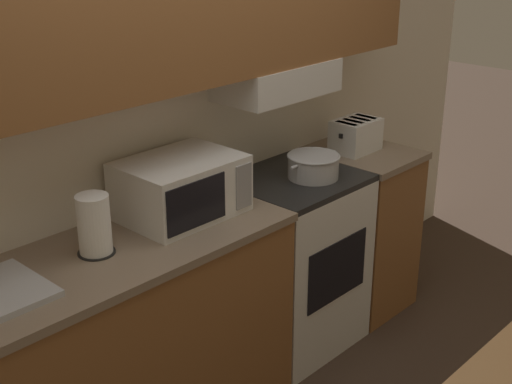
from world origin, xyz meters
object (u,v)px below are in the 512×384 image
at_px(cooking_pot, 313,165).
at_px(toaster, 356,135).
at_px(microwave, 181,187).
at_px(paper_towel_roll, 94,225).
at_px(stove_range, 292,261).

relative_size(cooking_pot, toaster, 1.26).
xyz_separation_m(microwave, toaster, (1.23, -0.03, -0.04)).
xyz_separation_m(toaster, paper_towel_roll, (-1.71, -0.01, 0.03)).
xyz_separation_m(stove_range, microwave, (-0.68, 0.06, 0.59)).
bearing_deg(toaster, microwave, 178.44).
height_order(microwave, paper_towel_roll, microwave).
xyz_separation_m(cooking_pot, paper_towel_roll, (-1.22, 0.09, 0.06)).
bearing_deg(cooking_pot, microwave, 170.21).
height_order(cooking_pot, paper_towel_roll, paper_towel_roll).
distance_m(cooking_pot, paper_towel_roll, 1.23).
bearing_deg(paper_towel_roll, cooking_pot, -4.15).
relative_size(stove_range, toaster, 3.45).
height_order(stove_range, microwave, microwave).
bearing_deg(cooking_pot, stove_range, 133.11).
height_order(stove_range, toaster, toaster).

